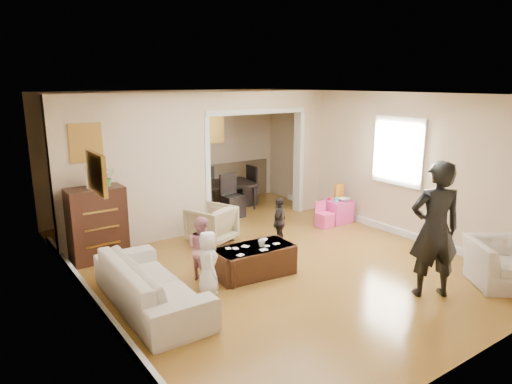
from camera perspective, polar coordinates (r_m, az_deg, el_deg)
floor at (r=7.53m, az=0.88°, el=-8.09°), size 7.00×7.00×0.00m
partition_left at (r=8.09m, az=-14.66°, el=2.60°), size 2.75×0.18×2.60m
partition_right at (r=10.06m, az=6.36°, el=5.06°), size 0.55×0.18×2.60m
partition_header at (r=9.11m, az=-0.10°, el=11.36°), size 2.22×0.18×0.35m
window_pane at (r=8.71m, az=17.29°, el=4.87°), size 0.03×0.95×1.10m
framed_art_partition at (r=7.66m, az=-20.44°, el=5.76°), size 0.45×0.03×0.55m
framed_art_sofa_wall at (r=5.34m, az=-19.26°, el=2.23°), size 0.03×0.55×0.40m
framed_art_alcove at (r=10.54m, az=-5.25°, el=7.67°), size 0.45×0.03×0.55m
sofa at (r=6.03m, az=-12.96°, el=-11.00°), size 0.87×2.14×0.62m
armchair_back at (r=8.14m, az=-5.57°, el=-4.02°), size 0.92×0.93×0.65m
armchair_front at (r=7.34m, az=28.77°, el=-7.78°), size 1.29×1.26×0.63m
dresser at (r=7.67m, az=-19.15°, el=-3.80°), size 0.86×0.48×1.18m
table_lamp at (r=7.48m, az=-19.61°, el=1.83°), size 0.22×0.22×0.36m
potted_plant at (r=7.54m, az=-18.13°, el=1.76°), size 0.26×0.23×0.29m
coffee_table at (r=6.81m, az=-0.25°, el=-8.54°), size 1.21×0.71×0.43m
coffee_cup at (r=6.73m, az=0.70°, el=-6.42°), size 0.11×0.11×0.09m
play_table at (r=9.43m, az=10.12°, el=-2.34°), size 0.50×0.50×0.45m
cereal_box at (r=9.49m, az=10.30°, el=0.09°), size 0.20×0.08×0.30m
cyan_cup at (r=9.26m, az=9.96°, el=-0.93°), size 0.08×0.08×0.08m
toy_block at (r=9.36m, az=9.14°, el=-0.82°), size 0.09×0.08×0.05m
play_bowl at (r=9.32m, az=10.92°, el=-0.95°), size 0.25×0.25×0.06m
dining_table at (r=10.16m, az=-4.86°, el=-0.61°), size 1.78×1.15×0.59m
adult_person at (r=6.39m, az=21.34°, el=-4.39°), size 0.80×0.72×1.83m
child_kneel_a at (r=6.20m, az=-5.99°, el=-8.73°), size 0.39×0.49×0.87m
child_kneel_b at (r=6.62m, az=-6.77°, el=-6.94°), size 0.45×0.53×0.94m
child_toddler at (r=7.89m, az=2.92°, el=-3.73°), size 0.54×0.45×0.86m
craft_papers at (r=6.74m, az=-0.26°, el=-6.79°), size 0.80×0.45×0.00m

